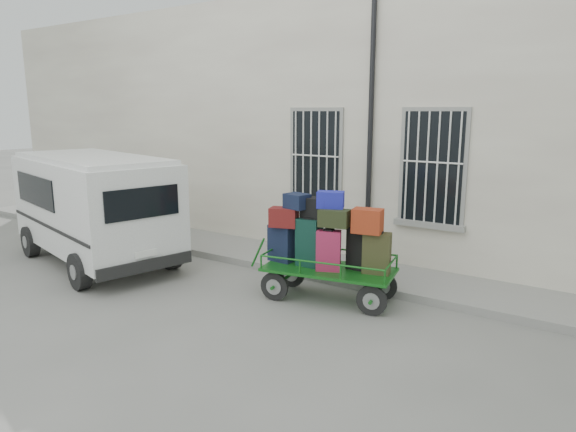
{
  "coord_description": "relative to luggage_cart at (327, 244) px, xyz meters",
  "views": [
    {
      "loc": [
        5.56,
        -7.09,
        3.36
      ],
      "look_at": [
        0.16,
        1.0,
        1.36
      ],
      "focal_mm": 32.0,
      "sensor_mm": 36.0,
      "label": 1
    }
  ],
  "objects": [
    {
      "name": "sidewalk",
      "position": [
        -1.23,
        1.57,
        -0.95
      ],
      "size": [
        24.0,
        1.7,
        0.15
      ],
      "primitive_type": "cube",
      "color": "gray",
      "rests_on": "ground"
    },
    {
      "name": "luggage_cart",
      "position": [
        0.0,
        0.0,
        0.0
      ],
      "size": [
        2.77,
        1.45,
        1.98
      ],
      "rotation": [
        0.0,
        0.0,
        0.18
      ],
      "color": "black",
      "rests_on": "ground"
    },
    {
      "name": "van",
      "position": [
        -5.44,
        -0.83,
        0.35
      ],
      "size": [
        5.09,
        3.09,
        2.4
      ],
      "rotation": [
        0.0,
        0.0,
        -0.25
      ],
      "color": "silver",
      "rests_on": "ground"
    },
    {
      "name": "building",
      "position": [
        -1.23,
        4.86,
        1.97
      ],
      "size": [
        24.0,
        5.15,
        6.0
      ],
      "color": "#BEB2A2",
      "rests_on": "ground"
    },
    {
      "name": "ground",
      "position": [
        -1.23,
        -0.63,
        -1.03
      ],
      "size": [
        80.0,
        80.0,
        0.0
      ],
      "primitive_type": "plane",
      "color": "slate",
      "rests_on": "ground"
    }
  ]
}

